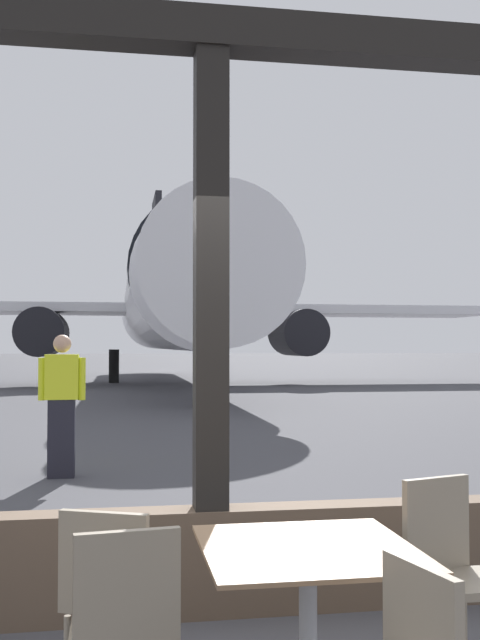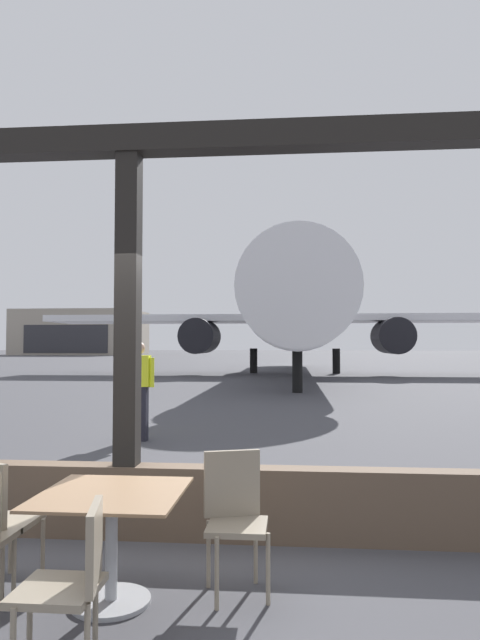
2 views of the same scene
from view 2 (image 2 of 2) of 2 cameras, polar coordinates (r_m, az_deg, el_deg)
ground_plane at (r=44.99m, az=3.29°, el=-4.62°), size 220.00×220.00×0.00m
window_frame at (r=5.16m, az=-11.31°, el=-6.81°), size 8.51×0.24×3.66m
dining_table at (r=4.05m, az=-12.85°, el=-20.08°), size 0.93×0.93×0.72m
cafe_chair_window_left at (r=4.12m, az=-0.54°, el=-18.55°), size 0.48×0.48×0.94m
cafe_chair_aisle_left at (r=3.25m, az=-16.44°, el=-23.48°), size 0.46×0.46×0.87m
airplane at (r=31.31m, az=5.55°, el=0.71°), size 27.73×30.31×10.42m
ground_crew_worker at (r=10.19m, az=-10.22°, el=-6.90°), size 0.57×0.22×1.74m
distant_hangar at (r=95.84m, az=-15.64°, el=-1.25°), size 18.82×13.94×7.14m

